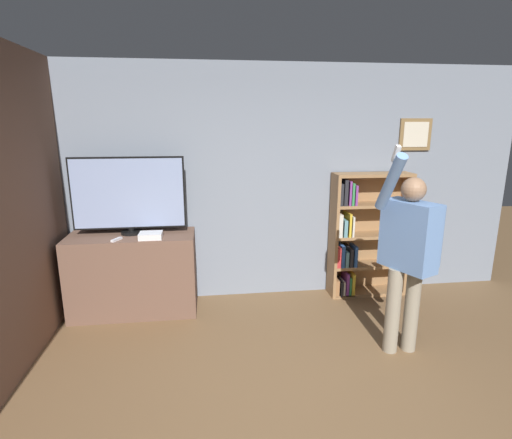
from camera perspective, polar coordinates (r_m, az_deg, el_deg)
wall_back at (r=4.66m, az=0.24°, el=5.06°), size 6.29×0.09×2.70m
wall_side_brick at (r=3.66m, az=-32.67°, el=0.40°), size 0.06×4.22×2.70m
tv_ledge at (r=4.61m, az=-17.07°, el=-7.42°), size 1.34×0.56×0.88m
television at (r=4.43m, az=-17.74°, el=3.40°), size 1.18×0.22×0.83m
game_console at (r=4.28m, az=-14.80°, el=-2.22°), size 0.23×0.19×0.06m
remote_loose at (r=4.31m, az=-19.29°, el=-2.72°), size 0.10×0.14×0.02m
bookshelf at (r=4.93m, az=14.79°, el=-2.35°), size 0.92×0.28×1.49m
person at (r=3.72m, az=20.92°, el=-4.01°), size 0.62×0.57×1.89m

